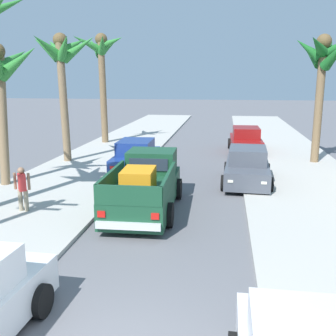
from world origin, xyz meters
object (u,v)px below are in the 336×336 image
Objects in this scene: palm_tree_right_mid at (323,61)px; palm_tree_left_back at (61,59)px; car_left_far at (136,157)px; pickup_truck at (145,186)px; car_left_near at (246,141)px; palm_tree_right_back at (101,58)px; pedestrian at (22,187)px; car_right_near at (247,167)px.

palm_tree_left_back reaches higher than palm_tree_right_mid.
palm_tree_right_mid is (8.87, 3.07, 4.51)m from car_left_far.
pickup_truck is 1.22× the size of car_left_near.
pickup_truck reaches higher than car_left_near.
palm_tree_right_mid is 13.68m from palm_tree_right_back.
palm_tree_right_mid is at bearing 49.39° from pickup_truck.
pedestrian is (1.66, -14.28, -4.75)m from palm_tree_right_back.
palm_tree_right_back is at bearing 134.72° from car_right_near.
car_right_near is 9.02m from pedestrian.
car_left_far is 2.70× the size of pedestrian.
pickup_truck is 1.22× the size of car_left_far.
pedestrian is at bearing -164.63° from pickup_truck.
car_left_near is 10.79m from palm_tree_right_back.
pickup_truck is at bearing -130.61° from palm_tree_right_mid.
palm_tree_right_back reaches higher than pickup_truck.
car_left_far is 0.65× the size of palm_tree_left_back.
palm_tree_left_back is 9.25m from pedestrian.
palm_tree_left_back is (-5.62, 6.87, 4.53)m from pickup_truck.
car_right_near is at bearing -16.03° from car_left_far.
pickup_truck is 12.07m from palm_tree_right_mid.
car_left_far is 10.02m from palm_tree_right_back.
car_left_far is at bearing -62.78° from palm_tree_right_back.
car_right_near is 10.71m from palm_tree_left_back.
car_right_near is at bearing -92.17° from car_left_near.
car_left_near is 6.36m from palm_tree_right_mid.
palm_tree_right_back is at bearing 96.63° from pedestrian.
pickup_truck is 0.80× the size of palm_tree_right_mid.
pickup_truck is 9.97m from palm_tree_left_back.
pickup_truck is 5.68m from car_left_far.
car_right_near is (-0.28, -7.43, 0.00)m from car_left_near.
palm_tree_right_mid is at bearing 40.62° from pedestrian.
palm_tree_left_back is at bearing 160.97° from car_left_far.
palm_tree_right_back is (-5.54, 13.21, 4.85)m from pickup_truck.
car_left_near is at bearing 47.59° from car_left_far.
palm_tree_right_back reaches higher than pedestrian.
palm_tree_left_back reaches higher than car_left_near.
pickup_truck is 4.02m from pedestrian.
pickup_truck is 5.37m from car_right_near.
car_left_near is 0.66× the size of palm_tree_right_mid.
palm_tree_right_back is (-9.13, 9.22, 4.95)m from car_right_near.
palm_tree_right_back is (0.09, 6.34, 0.32)m from palm_tree_left_back.
pedestrian is (-2.32, -6.53, 0.20)m from car_left_far.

